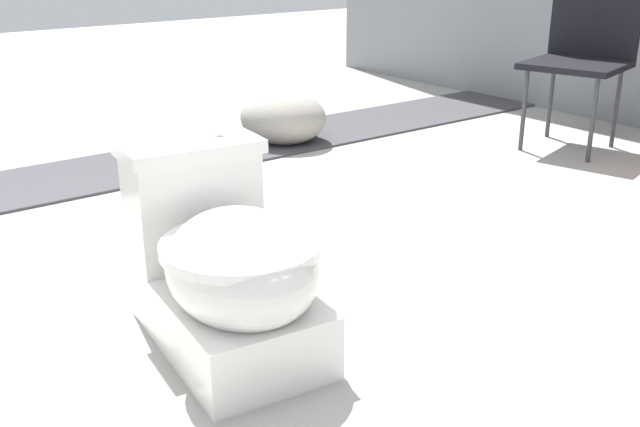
{
  "coord_description": "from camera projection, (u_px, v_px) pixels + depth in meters",
  "views": [
    {
      "loc": [
        1.79,
        -0.96,
        1.01
      ],
      "look_at": [
        0.27,
        0.19,
        0.3
      ],
      "focal_mm": 42.0,
      "sensor_mm": 36.0,
      "label": 1
    }
  ],
  "objects": [
    {
      "name": "toilet",
      "position": [
        226.0,
        268.0,
        1.9
      ],
      "size": [
        0.67,
        0.44,
        0.52
      ],
      "rotation": [
        0.0,
        0.0,
        -0.12
      ],
      "color": "white",
      "rests_on": "ground"
    },
    {
      "name": "gravel_strip",
      "position": [
        163.0,
        161.0,
        3.55
      ],
      "size": [
        0.56,
        8.0,
        0.01
      ],
      "primitive_type": "cube",
      "color": "#423F44",
      "rests_on": "ground"
    },
    {
      "name": "ground_plane",
      "position": [
        216.0,
        296.0,
        2.24
      ],
      "size": [
        14.0,
        14.0,
        0.0
      ],
      "primitive_type": "plane",
      "color": "#A8A59E"
    },
    {
      "name": "boulder_near",
      "position": [
        286.0,
        114.0,
        3.94
      ],
      "size": [
        0.44,
        0.43,
        0.25
      ],
      "primitive_type": "ellipsoid",
      "rotation": [
        0.0,
        0.0,
        2.54
      ],
      "color": "#ADA899",
      "rests_on": "ground"
    },
    {
      "name": "folding_chair_left",
      "position": [
        585.0,
        43.0,
        3.67
      ],
      "size": [
        0.54,
        0.54,
        0.83
      ],
      "rotation": [
        0.0,
        0.0,
        -1.31
      ],
      "color": "black",
      "rests_on": "ground"
    },
    {
      "name": "boulder_far",
      "position": [
        283.0,
        118.0,
        3.83
      ],
      "size": [
        0.59,
        0.58,
        0.27
      ],
      "primitive_type": "ellipsoid",
      "rotation": [
        0.0,
        0.0,
        0.62
      ],
      "color": "gray",
      "rests_on": "ground"
    }
  ]
}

